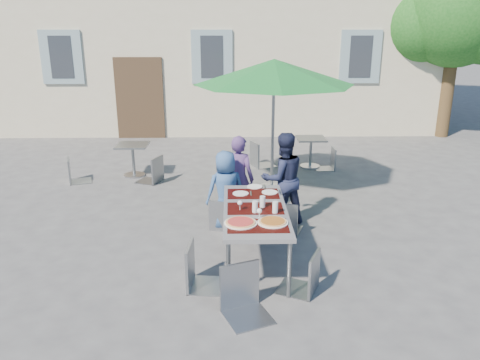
{
  "coord_description": "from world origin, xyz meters",
  "views": [
    {
      "loc": [
        0.46,
        -5.46,
        2.92
      ],
      "look_at": [
        0.61,
        0.96,
        0.84
      ],
      "focal_mm": 35.0,
      "sensor_mm": 36.0,
      "label": 1
    }
  ],
  "objects_px": {
    "child_0": "(226,190)",
    "bg_chair_r_1": "(330,146)",
    "chair_0": "(223,196)",
    "chair_3": "(198,240)",
    "dining_table": "(255,212)",
    "cafe_table_0": "(133,156)",
    "bg_chair_l_0": "(73,156)",
    "bg_chair_r_0": "(152,154)",
    "pizza_near_left": "(241,222)",
    "child_1": "(239,178)",
    "chair_1": "(264,200)",
    "cafe_table_1": "(311,149)",
    "chair_4": "(307,248)",
    "chair_5": "(244,262)",
    "chair_2": "(286,198)",
    "patio_umbrella": "(274,73)",
    "pizza_near_right": "(273,222)",
    "child_2": "(283,178)",
    "bg_chair_l_1": "(259,139)"
  },
  "relations": [
    {
      "from": "dining_table",
      "to": "cafe_table_0",
      "type": "distance_m",
      "value": 4.47
    },
    {
      "from": "child_1",
      "to": "cafe_table_0",
      "type": "distance_m",
      "value": 3.19
    },
    {
      "from": "chair_1",
      "to": "cafe_table_0",
      "type": "bearing_deg",
      "value": 130.48
    },
    {
      "from": "child_1",
      "to": "child_2",
      "type": "relative_size",
      "value": 0.95
    },
    {
      "from": "child_2",
      "to": "cafe_table_0",
      "type": "height_order",
      "value": "child_2"
    },
    {
      "from": "cafe_table_1",
      "to": "child_0",
      "type": "bearing_deg",
      "value": -119.43
    },
    {
      "from": "bg_chair_l_0",
      "to": "bg_chair_r_0",
      "type": "distance_m",
      "value": 1.56
    },
    {
      "from": "pizza_near_right",
      "to": "child_0",
      "type": "bearing_deg",
      "value": 109.29
    },
    {
      "from": "pizza_near_left",
      "to": "bg_chair_l_1",
      "type": "bearing_deg",
      "value": 83.96
    },
    {
      "from": "bg_chair_r_0",
      "to": "bg_chair_r_1",
      "type": "xyz_separation_m",
      "value": [
        3.68,
        0.83,
        -0.07
      ]
    },
    {
      "from": "dining_table",
      "to": "chair_0",
      "type": "relative_size",
      "value": 2.01
    },
    {
      "from": "chair_2",
      "to": "bg_chair_l_0",
      "type": "xyz_separation_m",
      "value": [
        -3.9,
        2.52,
        -0.02
      ]
    },
    {
      "from": "chair_1",
      "to": "patio_umbrella",
      "type": "relative_size",
      "value": 0.32
    },
    {
      "from": "chair_2",
      "to": "chair_3",
      "type": "xyz_separation_m",
      "value": [
        -1.19,
        -1.51,
        0.04
      ]
    },
    {
      "from": "dining_table",
      "to": "chair_2",
      "type": "distance_m",
      "value": 1.05
    },
    {
      "from": "chair_4",
      "to": "patio_umbrella",
      "type": "distance_m",
      "value": 3.88
    },
    {
      "from": "pizza_near_left",
      "to": "child_2",
      "type": "relative_size",
      "value": 0.27
    },
    {
      "from": "chair_4",
      "to": "cafe_table_1",
      "type": "relative_size",
      "value": 1.43
    },
    {
      "from": "chair_2",
      "to": "bg_chair_r_0",
      "type": "xyz_separation_m",
      "value": [
        -2.34,
        2.49,
        0.02
      ]
    },
    {
      "from": "chair_0",
      "to": "bg_chair_l_1",
      "type": "distance_m",
      "value": 3.49
    },
    {
      "from": "child_1",
      "to": "bg_chair_r_1",
      "type": "height_order",
      "value": "child_1"
    },
    {
      "from": "chair_0",
      "to": "chair_3",
      "type": "bearing_deg",
      "value": -99.23
    },
    {
      "from": "chair_5",
      "to": "bg_chair_r_0",
      "type": "distance_m",
      "value": 4.85
    },
    {
      "from": "chair_2",
      "to": "bg_chair_l_0",
      "type": "height_order",
      "value": "chair_2"
    },
    {
      "from": "cafe_table_1",
      "to": "pizza_near_right",
      "type": "bearing_deg",
      "value": -104.67
    },
    {
      "from": "child_1",
      "to": "cafe_table_0",
      "type": "bearing_deg",
      "value": -23.72
    },
    {
      "from": "bg_chair_l_0",
      "to": "bg_chair_r_0",
      "type": "xyz_separation_m",
      "value": [
        1.56,
        -0.03,
        0.04
      ]
    },
    {
      "from": "dining_table",
      "to": "bg_chair_l_1",
      "type": "height_order",
      "value": "bg_chair_l_1"
    },
    {
      "from": "pizza_near_left",
      "to": "child_2",
      "type": "xyz_separation_m",
      "value": [
        0.69,
        1.82,
        -0.05
      ]
    },
    {
      "from": "pizza_near_right",
      "to": "cafe_table_0",
      "type": "xyz_separation_m",
      "value": [
        -2.49,
        4.3,
        -0.33
      ]
    },
    {
      "from": "chair_5",
      "to": "cafe_table_1",
      "type": "height_order",
      "value": "chair_5"
    },
    {
      "from": "chair_3",
      "to": "bg_chair_r_1",
      "type": "relative_size",
      "value": 1.14
    },
    {
      "from": "pizza_near_right",
      "to": "bg_chair_r_0",
      "type": "distance_m",
      "value": 4.37
    },
    {
      "from": "child_1",
      "to": "patio_umbrella",
      "type": "xyz_separation_m",
      "value": [
        0.64,
        1.33,
        1.5
      ]
    },
    {
      "from": "chair_0",
      "to": "chair_5",
      "type": "height_order",
      "value": "chair_5"
    },
    {
      "from": "chair_1",
      "to": "bg_chair_l_0",
      "type": "height_order",
      "value": "bg_chair_l_0"
    },
    {
      "from": "bg_chair_r_1",
      "to": "patio_umbrella",
      "type": "bearing_deg",
      "value": -133.37
    },
    {
      "from": "patio_umbrella",
      "to": "bg_chair_l_1",
      "type": "bearing_deg",
      "value": 94.55
    },
    {
      "from": "pizza_near_right",
      "to": "chair_5",
      "type": "distance_m",
      "value": 0.79
    },
    {
      "from": "chair_0",
      "to": "bg_chair_l_1",
      "type": "height_order",
      "value": "bg_chair_l_1"
    },
    {
      "from": "pizza_near_right",
      "to": "child_0",
      "type": "relative_size",
      "value": 0.3
    },
    {
      "from": "child_0",
      "to": "bg_chair_r_1",
      "type": "relative_size",
      "value": 1.36
    },
    {
      "from": "cafe_table_1",
      "to": "chair_1",
      "type": "bearing_deg",
      "value": -110.19
    },
    {
      "from": "patio_umbrella",
      "to": "bg_chair_l_0",
      "type": "xyz_separation_m",
      "value": [
        -3.87,
        0.65,
        -1.65
      ]
    },
    {
      "from": "chair_1",
      "to": "cafe_table_1",
      "type": "relative_size",
      "value": 1.36
    },
    {
      "from": "chair_1",
      "to": "cafe_table_1",
      "type": "xyz_separation_m",
      "value": [
        1.28,
        3.49,
        -0.1
      ]
    },
    {
      "from": "pizza_near_left",
      "to": "child_0",
      "type": "bearing_deg",
      "value": 96.55
    },
    {
      "from": "pizza_near_left",
      "to": "child_1",
      "type": "distance_m",
      "value": 1.94
    },
    {
      "from": "dining_table",
      "to": "bg_chair_l_1",
      "type": "relative_size",
      "value": 1.75
    },
    {
      "from": "chair_4",
      "to": "chair_3",
      "type": "bearing_deg",
      "value": 173.45
    }
  ]
}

